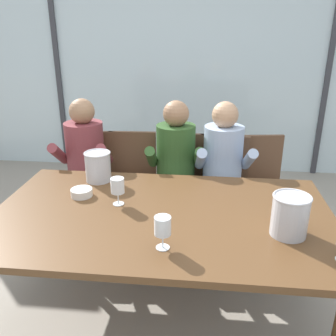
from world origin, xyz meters
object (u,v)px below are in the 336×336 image
person_olive_shirt (175,165)px  tasting_bowl (82,193)px  dining_table (162,222)px  chair_left_of_center (132,175)px  chair_center (180,178)px  chair_right_of_center (222,180)px  ice_bucket_primary (290,215)px  wine_glass_near_bucket (118,187)px  person_pale_blue_shirt (223,167)px  person_maroon_top (84,162)px  chair_near_curtain (89,175)px  wine_glass_by_left_taster (163,227)px  ice_bucket_secondary (98,166)px  chair_near_window_right (259,180)px

person_olive_shirt → tasting_bowl: (-0.55, -0.70, 0.05)m
dining_table → chair_left_of_center: (-0.40, 1.03, -0.14)m
chair_center → chair_right_of_center: bearing=-3.1°
chair_center → ice_bucket_primary: size_ratio=3.94×
person_olive_shirt → wine_glass_near_bucket: size_ratio=6.98×
chair_left_of_center → person_pale_blue_shirt: 0.83m
person_maroon_top → ice_bucket_primary: 1.80m
tasting_bowl → person_maroon_top: bearing=107.6°
dining_table → person_pale_blue_shirt: 0.96m
dining_table → ice_bucket_primary: 0.74m
chair_near_curtain → chair_center: bearing=-3.8°
wine_glass_near_bucket → tasting_bowl: bearing=161.7°
chair_near_curtain → wine_glass_by_left_taster: 1.62m
chair_left_of_center → ice_bucket_secondary: ice_bucket_secondary is taller
chair_right_of_center → tasting_bowl: size_ratio=6.43×
chair_center → person_maroon_top: bearing=-169.1°
person_maroon_top → chair_near_window_right: bearing=1.9°
person_pale_blue_shirt → chair_near_curtain: bearing=169.1°
chair_near_curtain → ice_bucket_primary: bearing=-43.9°
chair_near_window_right → chair_center: bearing=172.9°
ice_bucket_primary → ice_bucket_secondary: size_ratio=1.07×
ice_bucket_secondary → chair_left_of_center: bearing=79.5°
chair_right_of_center → person_pale_blue_shirt: (-0.00, -0.13, 0.17)m
wine_glass_near_bucket → chair_left_of_center: bearing=97.0°
tasting_bowl → wine_glass_near_bucket: wine_glass_near_bucket is taller
chair_near_window_right → ice_bucket_secondary: size_ratio=4.21×
chair_right_of_center → wine_glass_near_bucket: wine_glass_near_bucket is taller
person_olive_shirt → chair_center: bearing=77.0°
ice_bucket_secondary → dining_table: bearing=-40.8°
dining_table → chair_near_curtain: 1.27m
chair_near_curtain → chair_left_of_center: 0.38m
chair_right_of_center → person_maroon_top: 1.18m
chair_left_of_center → chair_center: (0.43, -0.01, 0.00)m
chair_near_window_right → chair_right_of_center: bearing=178.2°
chair_near_curtain → ice_bucket_secondary: bearing=-70.2°
chair_near_window_right → wine_glass_near_bucket: wine_glass_near_bucket is taller
person_maroon_top → person_pale_blue_shirt: (1.16, 0.00, 0.00)m
ice_bucket_primary → chair_near_window_right: bearing=89.1°
person_maroon_top → wine_glass_near_bucket: (0.49, -0.79, 0.15)m
chair_center → wine_glass_by_left_taster: 1.42m
chair_near_curtain → tasting_bowl: chair_near_curtain is taller
chair_left_of_center → chair_near_curtain: bearing=-177.2°
chair_right_of_center → ice_bucket_primary: bearing=-69.4°
chair_left_of_center → person_olive_shirt: (0.40, -0.16, 0.17)m
chair_left_of_center → wine_glass_near_bucket: 1.01m
chair_near_curtain → wine_glass_by_left_taster: bearing=-64.3°
tasting_bowl → wine_glass_by_left_taster: (0.60, -0.53, 0.09)m
dining_table → wine_glass_near_bucket: bearing=163.1°
chair_near_curtain → chair_left_of_center: bearing=-0.2°
person_maroon_top → wine_glass_by_left_taster: (0.82, -1.23, 0.15)m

